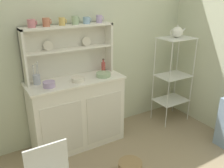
{
  "coord_description": "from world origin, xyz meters",
  "views": [
    {
      "loc": [
        -1.16,
        -1.1,
        1.83
      ],
      "look_at": [
        0.16,
        1.12,
        0.83
      ],
      "focal_mm": 38.41,
      "sensor_mm": 36.0,
      "label": 1
    }
  ],
  "objects_px": {
    "cup_rose_0": "(32,23)",
    "jam_bottle": "(103,67)",
    "porcelain_teapot": "(177,32)",
    "hutch_shelf_unit": "(68,46)",
    "bakers_rack": "(173,71)",
    "bowl_mixing_large": "(49,84)",
    "hutch_cabinet": "(77,112)",
    "utensil_jar": "(37,79)"
  },
  "relations": [
    {
      "from": "utensil_jar",
      "to": "porcelain_teapot",
      "type": "distance_m",
      "value": 1.92
    },
    {
      "from": "cup_rose_0",
      "to": "bowl_mixing_large",
      "type": "relative_size",
      "value": 0.73
    },
    {
      "from": "porcelain_teapot",
      "to": "hutch_shelf_unit",
      "type": "bearing_deg",
      "value": 168.48
    },
    {
      "from": "bowl_mixing_large",
      "to": "jam_bottle",
      "type": "height_order",
      "value": "jam_bottle"
    },
    {
      "from": "bakers_rack",
      "to": "porcelain_teapot",
      "type": "xyz_separation_m",
      "value": [
        -0.0,
        0.0,
        0.56
      ]
    },
    {
      "from": "bakers_rack",
      "to": "jam_bottle",
      "type": "xyz_separation_m",
      "value": [
        -1.02,
        0.22,
        0.18
      ]
    },
    {
      "from": "jam_bottle",
      "to": "porcelain_teapot",
      "type": "height_order",
      "value": "porcelain_teapot"
    },
    {
      "from": "utensil_jar",
      "to": "cup_rose_0",
      "type": "bearing_deg",
      "value": 59.92
    },
    {
      "from": "bowl_mixing_large",
      "to": "hutch_cabinet",
      "type": "bearing_deg",
      "value": 12.42
    },
    {
      "from": "bakers_rack",
      "to": "cup_rose_0",
      "type": "xyz_separation_m",
      "value": [
        -1.84,
        0.25,
        0.76
      ]
    },
    {
      "from": "hutch_shelf_unit",
      "to": "bakers_rack",
      "type": "distance_m",
      "value": 1.55
    },
    {
      "from": "porcelain_teapot",
      "to": "cup_rose_0",
      "type": "bearing_deg",
      "value": 172.16
    },
    {
      "from": "hutch_cabinet",
      "to": "utensil_jar",
      "type": "height_order",
      "value": "utensil_jar"
    },
    {
      "from": "bakers_rack",
      "to": "porcelain_teapot",
      "type": "relative_size",
      "value": 5.26
    },
    {
      "from": "utensil_jar",
      "to": "hutch_shelf_unit",
      "type": "bearing_deg",
      "value": 11.37
    },
    {
      "from": "hutch_shelf_unit",
      "to": "bakers_rack",
      "type": "bearing_deg",
      "value": -11.51
    },
    {
      "from": "jam_bottle",
      "to": "cup_rose_0",
      "type": "bearing_deg",
      "value": 177.48
    },
    {
      "from": "hutch_shelf_unit",
      "to": "utensil_jar",
      "type": "relative_size",
      "value": 4.2
    },
    {
      "from": "hutch_shelf_unit",
      "to": "cup_rose_0",
      "type": "xyz_separation_m",
      "value": [
        -0.4,
        -0.04,
        0.29
      ]
    },
    {
      "from": "cup_rose_0",
      "to": "jam_bottle",
      "type": "bearing_deg",
      "value": -2.52
    },
    {
      "from": "porcelain_teapot",
      "to": "jam_bottle",
      "type": "bearing_deg",
      "value": 167.98
    },
    {
      "from": "hutch_shelf_unit",
      "to": "cup_rose_0",
      "type": "relative_size",
      "value": 11.14
    },
    {
      "from": "cup_rose_0",
      "to": "bowl_mixing_large",
      "type": "distance_m",
      "value": 0.65
    },
    {
      "from": "jam_bottle",
      "to": "porcelain_teapot",
      "type": "distance_m",
      "value": 1.11
    },
    {
      "from": "hutch_cabinet",
      "to": "hutch_shelf_unit",
      "type": "height_order",
      "value": "hutch_shelf_unit"
    },
    {
      "from": "utensil_jar",
      "to": "porcelain_teapot",
      "type": "height_order",
      "value": "porcelain_teapot"
    },
    {
      "from": "cup_rose_0",
      "to": "jam_bottle",
      "type": "height_order",
      "value": "cup_rose_0"
    },
    {
      "from": "utensil_jar",
      "to": "bowl_mixing_large",
      "type": "bearing_deg",
      "value": -59.7
    },
    {
      "from": "jam_bottle",
      "to": "porcelain_teapot",
      "type": "relative_size",
      "value": 0.72
    },
    {
      "from": "cup_rose_0",
      "to": "utensil_jar",
      "type": "relative_size",
      "value": 0.38
    },
    {
      "from": "bakers_rack",
      "to": "jam_bottle",
      "type": "distance_m",
      "value": 1.06
    },
    {
      "from": "porcelain_teapot",
      "to": "utensil_jar",
      "type": "bearing_deg",
      "value": 173.6
    },
    {
      "from": "hutch_shelf_unit",
      "to": "utensil_jar",
      "type": "height_order",
      "value": "hutch_shelf_unit"
    },
    {
      "from": "hutch_cabinet",
      "to": "utensil_jar",
      "type": "distance_m",
      "value": 0.65
    },
    {
      "from": "hutch_cabinet",
      "to": "bakers_rack",
      "type": "bearing_deg",
      "value": -5.18
    },
    {
      "from": "cup_rose_0",
      "to": "hutch_cabinet",
      "type": "bearing_deg",
      "value": -17.16
    },
    {
      "from": "bowl_mixing_large",
      "to": "bakers_rack",
      "type": "bearing_deg",
      "value": -1.85
    },
    {
      "from": "cup_rose_0",
      "to": "porcelain_teapot",
      "type": "height_order",
      "value": "cup_rose_0"
    },
    {
      "from": "hutch_shelf_unit",
      "to": "bowl_mixing_large",
      "type": "bearing_deg",
      "value": -144.63
    },
    {
      "from": "hutch_shelf_unit",
      "to": "porcelain_teapot",
      "type": "relative_size",
      "value": 4.49
    },
    {
      "from": "hutch_cabinet",
      "to": "bakers_rack",
      "type": "height_order",
      "value": "bakers_rack"
    },
    {
      "from": "hutch_cabinet",
      "to": "cup_rose_0",
      "type": "bearing_deg",
      "value": 162.84
    }
  ]
}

